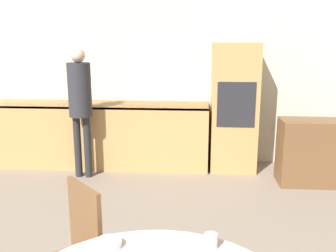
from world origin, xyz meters
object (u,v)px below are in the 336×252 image
(person_standing, at_px, (80,98))
(cup, at_px, (211,241))
(sideboard, at_px, (321,152))
(bowl_near, at_px, (109,243))
(oven_unit, at_px, (234,107))

(person_standing, bearing_deg, cup, -61.56)
(sideboard, height_order, bowl_near, sideboard)
(person_standing, distance_m, bowl_near, 3.16)
(cup, bearing_deg, sideboard, 62.53)
(oven_unit, distance_m, sideboard, 1.28)
(sideboard, distance_m, person_standing, 3.17)
(oven_unit, height_order, bowl_near, oven_unit)
(person_standing, xyz_separation_m, cup, (1.59, -2.93, -0.28))
(oven_unit, distance_m, person_standing, 2.10)
(sideboard, height_order, cup, sideboard)
(oven_unit, height_order, sideboard, oven_unit)
(cup, xyz_separation_m, bowl_near, (-0.53, -0.03, -0.02))
(oven_unit, bearing_deg, cup, -97.36)
(person_standing, distance_m, cup, 3.35)
(sideboard, xyz_separation_m, bowl_near, (-2.04, -2.93, 0.35))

